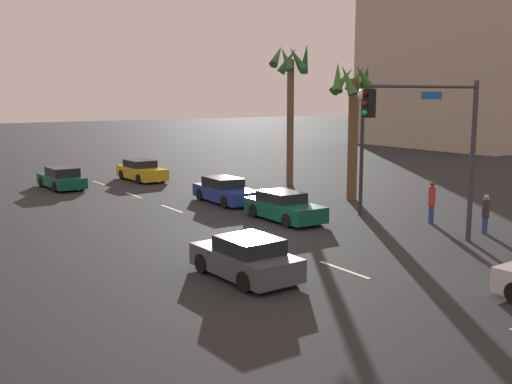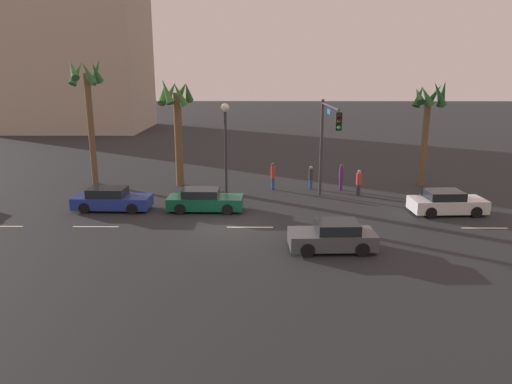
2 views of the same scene
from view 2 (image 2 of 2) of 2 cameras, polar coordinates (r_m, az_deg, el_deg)
ground_plane at (r=25.38m, az=-3.57°, el=-4.24°), size 220.00×220.00×0.00m
lane_stripe_1 at (r=28.86m, az=-28.16°, el=-3.65°), size 2.25×0.14×0.01m
lane_stripe_2 at (r=26.81m, az=-18.65°, el=-3.96°), size 2.45×0.14×0.01m
lane_stripe_3 at (r=25.32m, az=-0.73°, el=-4.24°), size 2.45×0.14×0.01m
lane_stripe_4 at (r=25.69m, az=10.46°, el=-4.21°), size 2.45×0.14×0.01m
lane_stripe_5 at (r=27.93m, az=25.70°, el=-3.92°), size 2.42×0.14×0.01m
car_0 at (r=28.31m, az=-6.19°, el=-1.01°), size 4.43×1.88×1.33m
car_2 at (r=29.58m, az=-16.93°, el=-0.88°), size 4.56×1.92×1.35m
car_3 at (r=22.33m, az=9.19°, el=-5.31°), size 4.03×2.06×1.36m
car_4 at (r=29.71m, az=21.87°, el=-1.21°), size 4.30×2.12×1.36m
traffic_signal at (r=29.38m, az=8.49°, el=6.87°), size 0.39×6.09×6.31m
streetlamp at (r=31.25m, az=-3.69°, el=7.26°), size 0.56×0.56×6.04m
pedestrian_0 at (r=33.49m, az=10.17°, el=1.86°), size 0.44×0.44×1.82m
pedestrian_1 at (r=33.09m, az=2.05°, el=2.03°), size 0.43×0.43×1.91m
pedestrian_2 at (r=32.37m, az=12.20°, el=1.19°), size 0.48×0.48×1.71m
pedestrian_3 at (r=33.54m, az=6.58°, el=1.83°), size 0.37×0.37×1.64m
palm_tree_0 at (r=36.16m, az=-19.52°, el=11.04°), size 2.59×2.75×9.00m
palm_tree_1 at (r=34.14m, az=-9.56°, el=9.47°), size 2.36×2.54×7.64m
palm_tree_2 at (r=35.80m, az=20.03°, el=9.39°), size 2.37×2.72×7.52m
building_1 at (r=72.83m, az=-21.10°, el=14.50°), size 19.54×14.66×18.99m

